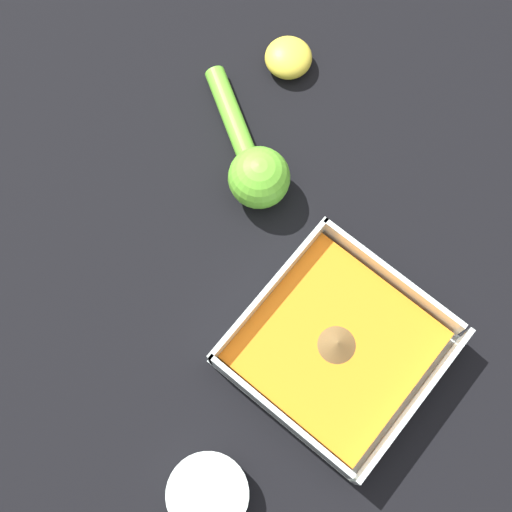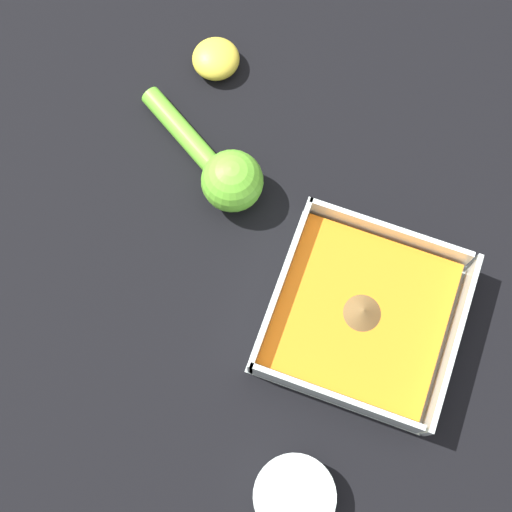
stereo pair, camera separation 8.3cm
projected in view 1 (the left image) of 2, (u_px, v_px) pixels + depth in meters
name	position (u px, v px, depth m)	size (l,w,h in m)	color
ground_plane	(343.00, 338.00, 0.83)	(4.00, 4.00, 0.00)	black
square_dish	(338.00, 349.00, 0.81)	(0.21, 0.21, 0.05)	silver
spice_bowl	(208.00, 494.00, 0.76)	(0.09, 0.09, 0.04)	silver
lemon_squeezer	(254.00, 166.00, 0.86)	(0.13, 0.19, 0.07)	#6BC633
lemon_half	(288.00, 58.00, 0.92)	(0.06, 0.06, 0.03)	yellow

